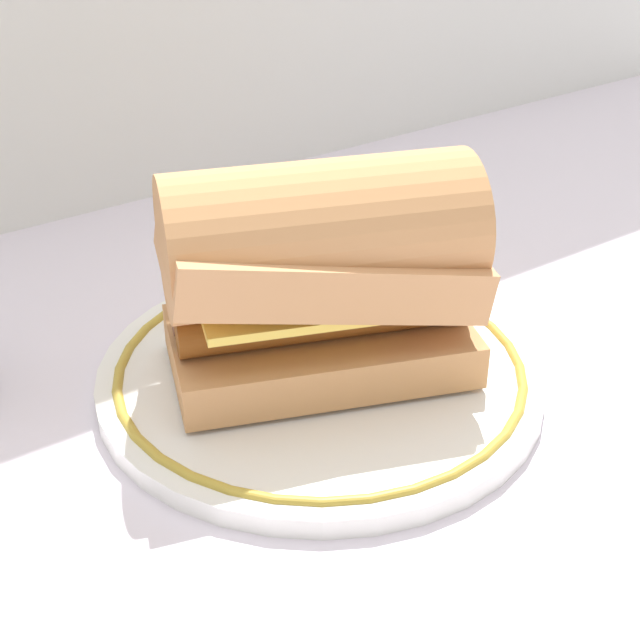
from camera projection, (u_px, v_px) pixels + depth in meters
ground_plane at (323, 408)px, 0.55m from camera, size 1.50×1.50×0.00m
plate at (320, 374)px, 0.57m from camera, size 0.26×0.26×0.01m
sausage_sandwich at (320, 268)px, 0.53m from camera, size 0.19×0.15×0.12m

